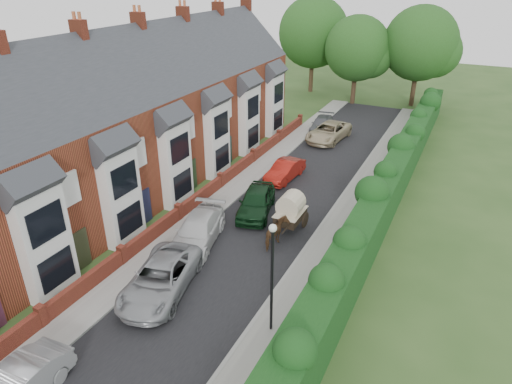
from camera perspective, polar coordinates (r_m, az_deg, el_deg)
ground at (r=18.96m, az=-13.67°, el=-20.85°), size 140.00×140.00×0.00m
road at (r=26.35m, az=0.42°, el=-4.87°), size 6.00×58.00×0.02m
pavement_hedge_side at (r=25.11m, az=8.94°, el=-6.85°), size 2.20×58.00×0.12m
pavement_house_side at (r=27.98m, az=-6.71°, el=-2.95°), size 1.70×58.00×0.12m
kerb_hedge_side at (r=25.36m, az=6.68°, el=-6.30°), size 0.18×58.00×0.13m
kerb_house_side at (r=27.60m, az=-5.31°, el=-3.30°), size 0.18×58.00×0.13m
hedge at (r=23.95m, az=13.30°, el=-4.71°), size 2.10×58.00×2.85m
terrace_row at (r=29.34m, az=-19.17°, el=6.62°), size 9.05×40.50×11.50m
garden_wall_row at (r=27.58m, az=-9.62°, el=-2.67°), size 0.35×40.35×1.10m
lamppost at (r=17.87m, az=2.02°, el=-9.22°), size 0.32×0.32×5.16m
tree_far_left at (r=51.41m, az=12.95°, el=16.89°), size 7.14×6.80×9.29m
tree_far_right at (r=52.24m, az=20.27°, el=16.80°), size 7.98×7.60×10.31m
tree_far_back at (r=55.78m, az=7.63°, el=18.95°), size 8.40×8.00×10.82m
car_silver_b at (r=21.88m, az=-11.85°, el=-10.53°), size 3.67×5.88×1.52m
car_white at (r=25.12m, az=-7.33°, el=-4.85°), size 3.27×5.53×1.50m
car_green at (r=27.83m, az=0.02°, el=-1.19°), size 3.01×4.99×1.59m
car_red at (r=32.43m, az=3.61°, el=2.69°), size 1.77×4.17×1.34m
car_beige at (r=40.43m, az=9.07°, el=7.43°), size 3.06×5.64×1.50m
car_grey at (r=42.71m, az=8.24°, el=8.37°), size 2.41×4.60×1.27m
horse at (r=24.65m, az=2.58°, el=-5.23°), size 0.85×1.84×1.55m
horse_cart at (r=25.96m, az=4.36°, el=-2.12°), size 1.46×3.22×2.32m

